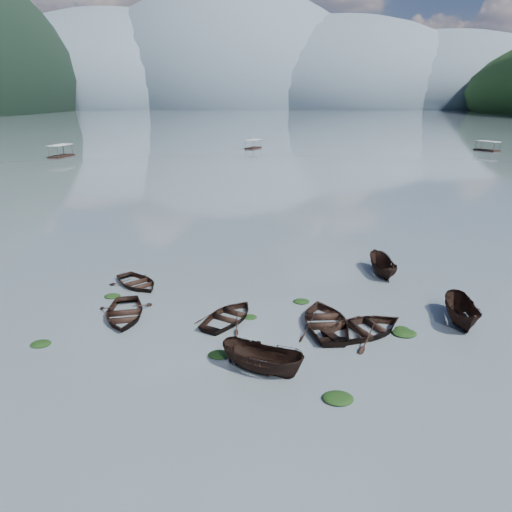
{
  "coord_description": "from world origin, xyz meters",
  "views": [
    {
      "loc": [
        0.31,
        -17.1,
        11.89
      ],
      "look_at": [
        0.0,
        12.0,
        2.0
      ],
      "focal_mm": 32.0,
      "sensor_mm": 36.0,
      "label": 1
    }
  ],
  "objects_px": {
    "rowboat_0": "(124,317)",
    "rowboat_3": "(326,326)",
    "pontoon_left": "(62,157)",
    "pontoon_centre": "(253,149)"
  },
  "relations": [
    {
      "from": "rowboat_0",
      "to": "rowboat_3",
      "type": "relative_size",
      "value": 0.89
    },
    {
      "from": "pontoon_left",
      "to": "pontoon_centre",
      "type": "xyz_separation_m",
      "value": [
        42.97,
        19.4,
        0.0
      ]
    },
    {
      "from": "rowboat_3",
      "to": "pontoon_centre",
      "type": "distance_m",
      "value": 100.78
    },
    {
      "from": "rowboat_0",
      "to": "pontoon_centre",
      "type": "height_order",
      "value": "pontoon_centre"
    },
    {
      "from": "rowboat_3",
      "to": "pontoon_centre",
      "type": "xyz_separation_m",
      "value": [
        -5.7,
        100.62,
        0.0
      ]
    },
    {
      "from": "rowboat_0",
      "to": "rowboat_3",
      "type": "xyz_separation_m",
      "value": [
        11.56,
        -1.01,
        0.0
      ]
    },
    {
      "from": "rowboat_0",
      "to": "pontoon_centre",
      "type": "xyz_separation_m",
      "value": [
        5.86,
        99.61,
        0.0
      ]
    },
    {
      "from": "rowboat_0",
      "to": "pontoon_centre",
      "type": "distance_m",
      "value": 99.78
    },
    {
      "from": "rowboat_0",
      "to": "pontoon_centre",
      "type": "relative_size",
      "value": 0.78
    },
    {
      "from": "rowboat_0",
      "to": "rowboat_3",
      "type": "bearing_deg",
      "value": -16.57
    }
  ]
}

